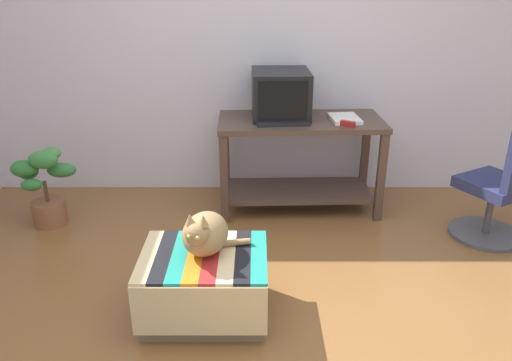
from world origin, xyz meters
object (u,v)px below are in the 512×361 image
book (344,119)px  keyboard (282,123)px  tv_monitor (280,94)px  ottoman_with_blanket (204,285)px  potted_plant (44,186)px  cat (204,234)px  stapler (347,124)px  office_chair (501,191)px  desk (299,149)px

book → keyboard: bearing=-173.1°
keyboard → tv_monitor: bearing=87.5°
tv_monitor → ottoman_with_blanket: 1.74m
tv_monitor → potted_plant: (-1.80, -0.40, -0.61)m
tv_monitor → cat: (-0.47, -1.47, -0.42)m
ottoman_with_blanket → stapler: bearing=51.4°
cat → office_chair: 2.18m
cat → potted_plant: (-1.32, 1.08, -0.18)m
office_chair → ottoman_with_blanket: bearing=-6.5°
book → ottoman_with_blanket: bearing=-130.9°
tv_monitor → keyboard: bearing=-89.0°
cat → stapler: stapler is taller
desk → cat: (-0.63, -1.39, -0.00)m
desk → cat: bearing=-116.3°
ottoman_with_blanket → cat: cat is taller
desk → keyboard: (-0.15, -0.14, 0.26)m
desk → stapler: (0.33, -0.19, 0.26)m
potted_plant → office_chair: (3.34, -0.24, 0.06)m
cat → office_chair: office_chair is taller
potted_plant → office_chair: office_chair is taller
tv_monitor → keyboard: (0.01, -0.23, -0.16)m
book → cat: bearing=-131.0°
stapler → cat: bearing=171.8°
cat → tv_monitor: bearing=86.6°
ottoman_with_blanket → potted_plant: (-1.31, 1.10, 0.13)m
desk → book: 0.43m
office_chair → stapler: (-1.05, 0.36, 0.39)m
tv_monitor → office_chair: (1.54, -0.64, -0.54)m
stapler → keyboard: bearing=114.3°
keyboard → ottoman_with_blanket: (-0.49, -1.27, -0.57)m
tv_monitor → keyboard: 0.28m
book → cat: 1.68m
book → office_chair: size_ratio=0.32×
tv_monitor → book: (0.49, -0.12, -0.16)m
cat → stapler: (0.96, 1.19, 0.27)m
book → office_chair: bearing=-31.6°
desk → tv_monitor: (-0.16, 0.09, 0.42)m
potted_plant → desk: bearing=9.0°
office_chair → potted_plant: bearing=-33.6°
tv_monitor → office_chair: tv_monitor is taller
cat → keyboard: bearing=83.1°
tv_monitor → keyboard: size_ratio=1.26×
tv_monitor → stapler: size_ratio=4.60×
ottoman_with_blanket → book: bearing=54.7°
desk → potted_plant: 1.99m
tv_monitor → ottoman_with_blanket: tv_monitor is taller
keyboard → stapler: size_ratio=3.64×
tv_monitor → ottoman_with_blanket: size_ratio=0.73×
desk → office_chair: 1.50m
ottoman_with_blanket → office_chair: 2.21m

